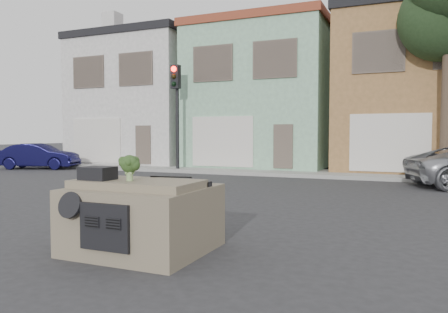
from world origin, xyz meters
The scene contains 12 objects.
ground_plane centered at (0.00, 0.00, 0.00)m, with size 120.00×120.00×0.00m, color #303033.
sidewalk centered at (0.00, 10.50, 0.07)m, with size 40.00×3.00×0.15m, color gray.
townhouse_white centered at (-11.00, 14.50, 3.77)m, with size 7.20×8.20×7.55m, color silver.
townhouse_mint centered at (-3.50, 14.50, 3.77)m, with size 7.20×8.20×7.55m, color #89BA97.
townhouse_tan centered at (4.00, 14.50, 3.77)m, with size 7.20×8.20×7.55m, color olive.
navy_sedan centered at (-13.97, 8.23, 0.00)m, with size 1.39×4.00×1.32m, color #0D0C34.
traffic_signal centered at (-6.50, 9.50, 2.55)m, with size 0.40×0.40×5.10m, color black.
tree_near centered at (5.00, 9.80, 4.25)m, with size 4.40×4.00×8.50m, color #20351A.
car_dashboard centered at (0.00, -3.00, 0.56)m, with size 2.00×1.80×1.12m, color #766A55.
instrument_hump centered at (-0.58, -3.35, 1.22)m, with size 0.48×0.38×0.20m, color black.
wiper_arm centered at (0.28, -2.62, 1.13)m, with size 0.70×0.03×0.02m, color black.
broccoli centered at (-0.04, -3.28, 1.32)m, with size 0.32×0.32×0.40m, color #253B18.
Camera 1 is at (3.83, -8.68, 1.82)m, focal length 35.00 mm.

